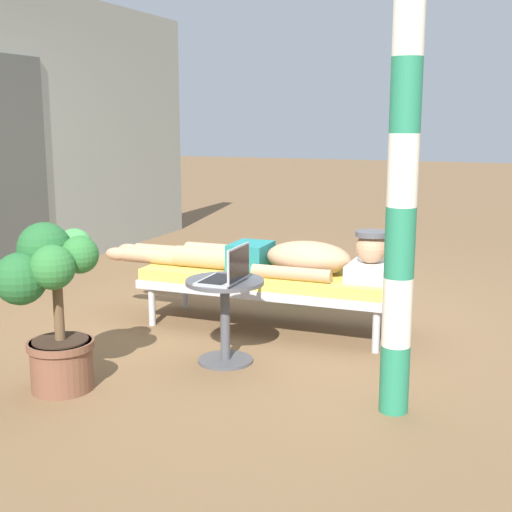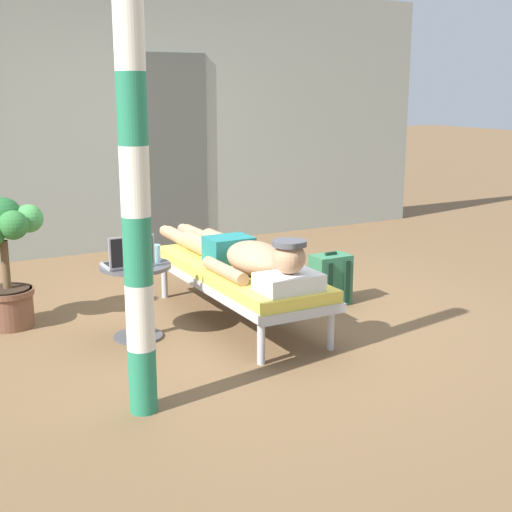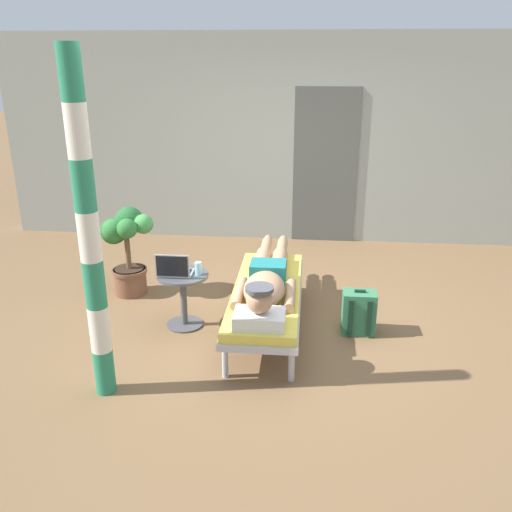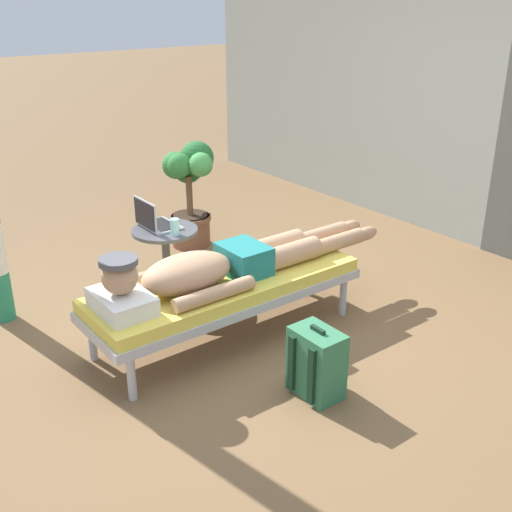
{
  "view_description": "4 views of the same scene",
  "coord_description": "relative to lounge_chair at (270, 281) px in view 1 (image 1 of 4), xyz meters",
  "views": [
    {
      "loc": [
        -4.67,
        -1.76,
        1.49
      ],
      "look_at": [
        -0.06,
        0.05,
        0.5
      ],
      "focal_mm": 48.92,
      "sensor_mm": 36.0,
      "label": 1
    },
    {
      "loc": [
        -2.41,
        -4.57,
        1.7
      ],
      "look_at": [
        -0.07,
        -0.26,
        0.53
      ],
      "focal_mm": 49.94,
      "sensor_mm": 36.0,
      "label": 2
    },
    {
      "loc": [
        0.22,
        -4.54,
        2.39
      ],
      "look_at": [
        -0.24,
        0.07,
        0.67
      ],
      "focal_mm": 37.71,
      "sensor_mm": 36.0,
      "label": 3
    },
    {
      "loc": [
        2.89,
        -2.15,
        2.13
      ],
      "look_at": [
        -0.05,
        0.11,
        0.55
      ],
      "focal_mm": 44.05,
      "sensor_mm": 36.0,
      "label": 4
    }
  ],
  "objects": [
    {
      "name": "potted_plant",
      "position": [
        -1.54,
        0.7,
        0.2
      ],
      "size": [
        0.6,
        0.46,
        0.94
      ],
      "color": "brown",
      "rests_on": "ground"
    },
    {
      "name": "drink_glass",
      "position": [
        -0.63,
        0.01,
        0.24
      ],
      "size": [
        0.06,
        0.06,
        0.12
      ],
      "primitive_type": "cylinder",
      "color": "#99D8E5",
      "rests_on": "side_table"
    },
    {
      "name": "side_table",
      "position": [
        -0.78,
        0.01,
        0.01
      ],
      "size": [
        0.48,
        0.48,
        0.52
      ],
      "color": "#4C4C51",
      "rests_on": "ground"
    },
    {
      "name": "backpack",
      "position": [
        0.84,
        0.04,
        -0.15
      ],
      "size": [
        0.3,
        0.26,
        0.42
      ],
      "color": "#33724C",
      "rests_on": "ground"
    },
    {
      "name": "ground_plane",
      "position": [
        0.13,
        0.09,
        -0.35
      ],
      "size": [
        40.0,
        40.0,
        0.0
      ],
      "primitive_type": "plane",
      "color": "brown"
    },
    {
      "name": "person_reclining",
      "position": [
        0.0,
        -0.05,
        0.17
      ],
      "size": [
        0.53,
        2.17,
        0.33
      ],
      "color": "white",
      "rests_on": "lounge_chair"
    },
    {
      "name": "lounge_chair",
      "position": [
        0.0,
        0.0,
        0.0
      ],
      "size": [
        0.62,
        1.84,
        0.42
      ],
      "color": "#B7B7BC",
      "rests_on": "ground"
    },
    {
      "name": "porch_post",
      "position": [
        -1.13,
        -1.1,
        0.89
      ],
      "size": [
        0.15,
        0.15,
        2.48
      ],
      "color": "#267F59",
      "rests_on": "ground"
    },
    {
      "name": "laptop",
      "position": [
        -0.84,
        -0.04,
        0.24
      ],
      "size": [
        0.31,
        0.24,
        0.23
      ],
      "color": "#A5A8AD",
      "rests_on": "side_table"
    },
    {
      "name": "house_door_panel",
      "position": [
        0.56,
        2.67,
        0.67
      ],
      "size": [
        0.84,
        0.03,
        2.04
      ],
      "primitive_type": "cube",
      "color": "#545651",
      "rests_on": "ground"
    }
  ]
}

